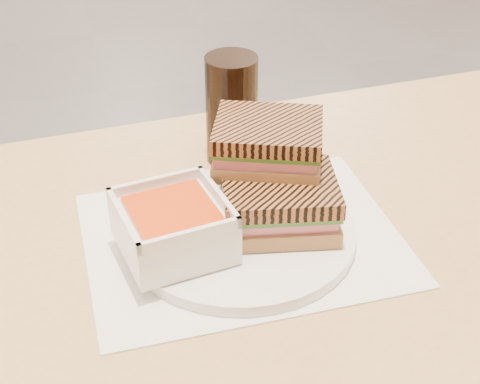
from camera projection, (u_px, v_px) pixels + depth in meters
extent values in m
cube|color=tan|center=(205.00, 283.00, 0.77)|extent=(1.24, 0.77, 0.03)
cylinder|color=tan|center=(443.00, 272.00, 1.36)|extent=(0.06, 0.06, 0.72)
cube|color=white|center=(242.00, 238.00, 0.81)|extent=(0.35, 0.28, 0.00)
cylinder|color=white|center=(240.00, 233.00, 0.80)|extent=(0.26, 0.26, 0.01)
cube|color=white|center=(174.00, 230.00, 0.75)|extent=(0.13, 0.13, 0.05)
cube|color=#DB3F08|center=(172.00, 211.00, 0.74)|extent=(0.10, 0.10, 0.01)
cube|color=white|center=(219.00, 196.00, 0.76)|extent=(0.02, 0.11, 0.01)
cube|color=white|center=(123.00, 220.00, 0.72)|extent=(0.02, 0.11, 0.01)
cube|color=white|center=(156.00, 183.00, 0.78)|extent=(0.11, 0.02, 0.01)
cube|color=white|center=(190.00, 236.00, 0.70)|extent=(0.11, 0.02, 0.01)
cube|color=#A06F41|center=(279.00, 216.00, 0.80)|extent=(0.14, 0.13, 0.02)
cube|color=#D3717F|center=(279.00, 205.00, 0.79)|extent=(0.13, 0.12, 0.01)
cube|color=#386B23|center=(279.00, 198.00, 0.78)|extent=(0.14, 0.12, 0.01)
cube|color=brown|center=(280.00, 188.00, 0.78)|extent=(0.14, 0.13, 0.02)
cube|color=#A06F41|center=(268.00, 157.00, 0.81)|extent=(0.15, 0.13, 0.02)
cube|color=#D3717F|center=(268.00, 146.00, 0.80)|extent=(0.14, 0.12, 0.01)
cube|color=#386B23|center=(268.00, 139.00, 0.80)|extent=(0.14, 0.13, 0.01)
cube|color=brown|center=(268.00, 130.00, 0.79)|extent=(0.15, 0.13, 0.02)
cylinder|color=black|center=(232.00, 110.00, 0.91)|extent=(0.07, 0.07, 0.14)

